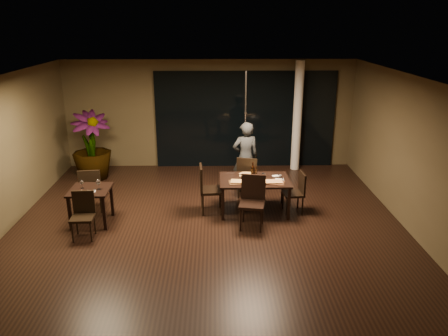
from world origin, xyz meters
TOP-DOWN VIEW (x-y plane):
  - ground at (0.00, 0.00)m, footprint 8.00×8.00m
  - wall_back at (0.00, 4.05)m, footprint 8.00×0.10m
  - wall_front at (0.00, -4.05)m, footprint 8.00×0.10m
  - wall_right at (4.05, 0.00)m, footprint 0.10×8.00m
  - ceiling at (0.00, 0.00)m, footprint 8.00×8.00m
  - window_panel at (1.00, 3.96)m, footprint 5.00×0.06m
  - column at (2.40, 3.65)m, footprint 0.24×0.24m
  - main_table at (1.00, 0.80)m, footprint 1.50×1.00m
  - side_table at (-2.40, 0.30)m, footprint 0.80×0.80m
  - chair_main_far at (0.91, 1.58)m, footprint 0.57×0.57m
  - chair_main_near at (0.90, 0.10)m, footprint 0.58×0.58m
  - chair_main_left at (-0.02, 0.78)m, footprint 0.53×0.53m
  - chair_main_right at (1.92, 0.75)m, footprint 0.46×0.46m
  - chair_side_far at (-2.54, 0.84)m, footprint 0.51×0.51m
  - chair_side_near at (-2.39, -0.31)m, footprint 0.44×0.44m
  - diner at (0.88, 2.02)m, footprint 0.65×0.49m
  - potted_plant at (-3.07, 2.99)m, footprint 1.34×1.34m
  - pizza_board_left at (0.72, 0.59)m, footprint 0.57×0.31m
  - pizza_board_right at (1.32, 0.57)m, footprint 0.61×0.41m
  - oblong_pizza_left at (0.72, 0.59)m, footprint 0.47×0.25m
  - oblong_pizza_right at (1.32, 0.57)m, footprint 0.46×0.21m
  - round_pizza at (0.85, 1.07)m, footprint 0.32×0.32m
  - bottle_a at (0.95, 0.85)m, footprint 0.06×0.06m
  - bottle_b at (1.03, 0.84)m, footprint 0.06×0.06m
  - bottle_c at (0.96, 0.89)m, footprint 0.08×0.08m
  - tumbler_left at (0.70, 0.87)m, footprint 0.07×0.07m
  - tumbler_right at (1.21, 0.92)m, footprint 0.08×0.08m
  - napkin_near at (1.53, 0.74)m, footprint 0.19×0.11m
  - napkin_far at (1.50, 0.97)m, footprint 0.20×0.14m
  - wine_glass_a at (-2.56, 0.34)m, footprint 0.07×0.07m
  - wine_glass_b at (-2.21, 0.28)m, footprint 0.09×0.09m
  - side_napkin at (-2.34, 0.14)m, footprint 0.18×0.11m

SIDE VIEW (x-z plane):
  - ground at x=0.00m, z-range 0.00..0.00m
  - chair_main_right at x=1.92m, z-range 0.05..0.96m
  - chair_side_near at x=-2.39m, z-range 0.05..0.96m
  - chair_side_far at x=-2.54m, z-range 0.06..1.06m
  - chair_main_far at x=0.91m, z-range 0.06..1.07m
  - chair_main_near at x=0.90m, z-range 0.06..1.13m
  - chair_main_left at x=-0.02m, z-range 0.06..1.13m
  - side_table at x=-2.40m, z-range 0.25..1.00m
  - main_table at x=1.00m, z-range 0.30..1.05m
  - pizza_board_left at x=0.72m, z-range 0.75..0.76m
  - pizza_board_right at x=1.32m, z-range 0.75..0.76m
  - round_pizza at x=0.85m, z-range 0.75..0.76m
  - napkin_near at x=1.53m, z-range 0.75..0.76m
  - napkin_far at x=1.50m, z-range 0.75..0.76m
  - side_napkin at x=-2.34m, z-range 0.75..0.76m
  - oblong_pizza_left at x=0.72m, z-range 0.77..0.78m
  - oblong_pizza_right at x=1.32m, z-range 0.77..0.78m
  - tumbler_left at x=0.70m, z-range 0.75..0.84m
  - tumbler_right at x=1.21m, z-range 0.75..0.84m
  - wine_glass_a at x=-2.56m, z-range 0.75..0.91m
  - wine_glass_b at x=-2.21m, z-range 0.75..0.95m
  - diner at x=0.88m, z-range 0.00..1.73m
  - bottle_a at x=0.95m, z-range 0.75..1.02m
  - bottle_b at x=1.03m, z-range 0.75..1.03m
  - potted_plant at x=-3.07m, z-range 0.00..1.78m
  - bottle_c at x=0.96m, z-range 0.75..1.10m
  - window_panel at x=1.00m, z-range 0.00..2.70m
  - wall_back at x=0.00m, z-range 0.00..3.00m
  - wall_front at x=0.00m, z-range 0.00..3.00m
  - wall_right at x=4.05m, z-range 0.00..3.00m
  - column at x=2.40m, z-range 0.00..3.00m
  - ceiling at x=0.00m, z-range 3.00..3.04m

